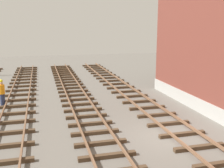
# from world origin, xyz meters

# --- Properties ---
(ground_plane) EXTENTS (80.00, 80.00, 0.00)m
(ground_plane) POSITION_xyz_m (0.00, 0.00, 0.00)
(ground_plane) COLOR slate
(track_near_building) EXTENTS (2.50, 51.73, 0.32)m
(track_near_building) POSITION_xyz_m (0.72, 0.00, 0.13)
(track_near_building) COLOR #4C3826
(track_near_building) RESTS_ON ground
(track_centre) EXTENTS (2.50, 51.73, 0.32)m
(track_centre) POSITION_xyz_m (-3.51, 0.00, 0.12)
(track_centre) COLOR #4C3826
(track_centre) RESTS_ON ground
(track_far) EXTENTS (2.50, 51.73, 0.32)m
(track_far) POSITION_xyz_m (-7.74, 0.00, 0.13)
(track_far) COLOR #4C3826
(track_far) RESTS_ON ground
(track_worker_foreground) EXTENTS (0.40, 0.40, 1.87)m
(track_worker_foreground) POSITION_xyz_m (-8.72, 7.99, 0.93)
(track_worker_foreground) COLOR #262D4C
(track_worker_foreground) RESTS_ON ground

